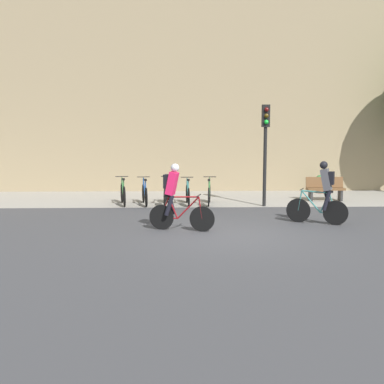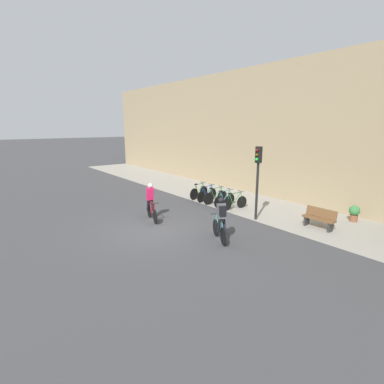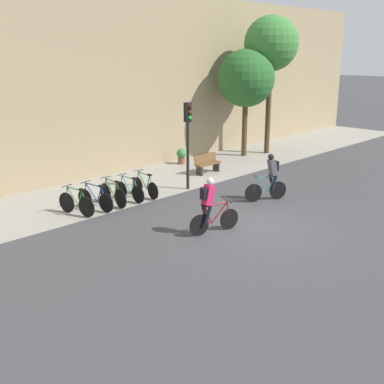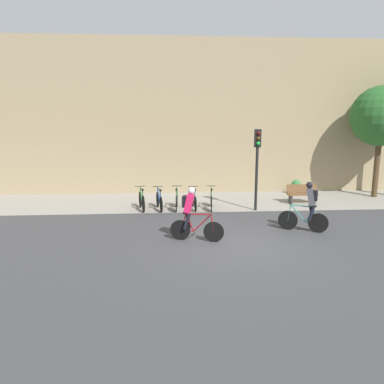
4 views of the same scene
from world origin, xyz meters
TOP-DOWN VIEW (x-y plane):
  - ground at (0.00, 0.00)m, footprint 200.00×200.00m
  - kerb_strip at (0.00, 6.75)m, footprint 44.00×4.50m
  - building_facade at (0.00, 9.30)m, footprint 44.00×0.60m
  - cyclist_pink at (-1.36, 0.70)m, footprint 1.73×0.61m
  - cyclist_grey at (2.81, 1.43)m, footprint 1.58×0.79m
  - parked_bike_0 at (-3.24, 5.17)m, footprint 0.50×1.64m
  - parked_bike_1 at (-2.47, 5.17)m, footprint 0.46×1.71m
  - parked_bike_2 at (-1.70, 5.17)m, footprint 0.46×1.71m
  - parked_bike_3 at (-0.93, 5.17)m, footprint 0.46×1.61m
  - parked_bike_4 at (-0.16, 5.17)m, footprint 0.46×1.71m
  - traffic_light_pole at (1.74, 4.71)m, footprint 0.26×0.30m
  - bench at (4.28, 5.98)m, footprint 1.41×0.44m
  - street_tree_0 at (8.56, 7.22)m, footprint 2.99×2.99m
  - street_tree_1 at (10.01, 6.76)m, footprint 2.86×2.86m
  - potted_plant at (4.76, 8.18)m, footprint 0.48×0.48m

SIDE VIEW (x-z plane):
  - ground at x=0.00m, z-range 0.00..0.00m
  - kerb_strip at x=0.00m, z-range 0.00..0.01m
  - parked_bike_3 at x=-0.93m, z-range -0.09..0.87m
  - parked_bike_4 at x=-0.16m, z-range -0.08..0.88m
  - parked_bike_1 at x=-2.47m, z-range -0.08..0.89m
  - parked_bike_2 at x=-1.70m, z-range -0.08..0.91m
  - parked_bike_0 at x=-3.24m, z-range -0.08..0.91m
  - potted_plant at x=4.76m, z-range 0.05..0.83m
  - bench at x=4.28m, z-range 0.01..0.91m
  - cyclist_pink at x=-1.36m, z-range 0.06..1.83m
  - cyclist_grey at x=2.81m, z-range 0.05..1.84m
  - traffic_light_pole at x=1.74m, z-range 0.68..4.19m
  - building_facade at x=0.00m, z-range 0.00..8.10m
  - street_tree_0 at x=8.56m, z-range 1.28..6.87m
  - street_tree_1 at x=10.01m, z-range 2.15..9.41m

